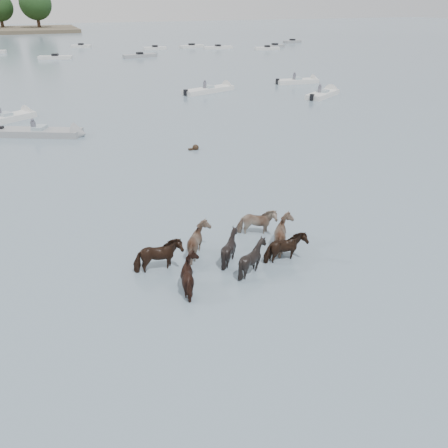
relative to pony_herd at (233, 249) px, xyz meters
name	(u,v)px	position (x,y,z in m)	size (l,w,h in m)	color
ground	(229,253)	(0.07, 0.55, -0.50)	(400.00, 400.00, 0.00)	slate
pony_herd	(233,249)	(0.00, 0.00, 0.00)	(6.77, 4.21, 1.52)	black
swimming_pony	(195,148)	(3.33, 14.01, -0.40)	(0.72, 0.44, 0.44)	black
motorboat_a	(14,117)	(-7.87, 27.69, -0.28)	(5.17, 4.11, 1.92)	silver
motorboat_b	(51,133)	(-5.33, 21.21, -0.28)	(6.44, 4.29, 1.92)	gray
motorboat_c	(214,89)	(12.23, 33.18, -0.28)	(6.74, 3.63, 1.92)	silver
motorboat_d	(326,93)	(22.08, 26.48, -0.28)	(5.46, 4.22, 1.92)	silver
motorboat_e	(303,81)	(24.02, 34.12, -0.28)	(5.72, 2.23, 1.92)	silver
distant_flotilla	(65,53)	(0.42, 77.82, -0.24)	(104.59, 24.24, 0.93)	silver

